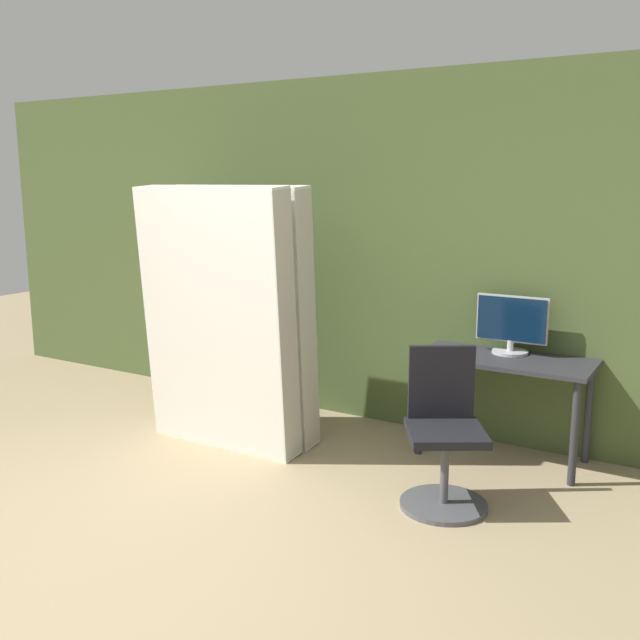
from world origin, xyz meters
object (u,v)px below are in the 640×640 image
Objects in this scene: mattress_far at (240,315)px; office_chair at (444,443)px; bookshelf at (216,311)px; mattress_near at (218,320)px; monitor at (511,324)px.

office_chair is at bearing -10.08° from mattress_far.
bookshelf is 0.86× the size of mattress_near.
office_chair is 1.81m from mattress_near.
monitor is at bearing -0.65° from bookshelf.
monitor is 0.53× the size of office_chair.
mattress_near is 1.00× the size of mattress_far.
mattress_near and mattress_far have the same top height.
bookshelf reaches higher than monitor.
mattress_near is (0.84, -1.00, 0.17)m from bookshelf.
office_chair is at bearing -1.83° from mattress_near.
mattress_near is at bearing -50.00° from bookshelf.
office_chair is 1.84m from mattress_far.
bookshelf is 0.86× the size of mattress_far.
monitor is 0.27× the size of mattress_far.
monitor is 0.26× the size of mattress_near.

